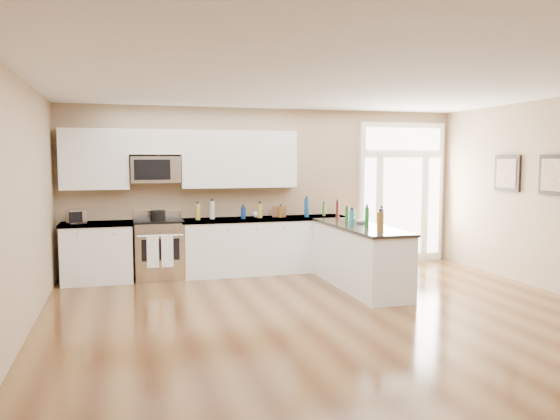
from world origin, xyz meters
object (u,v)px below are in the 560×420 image
Objects in this scene: peninsula_cabinet at (359,259)px; toaster_oven at (76,216)px; stockpot at (158,215)px; kitchen_range at (159,249)px.

toaster_oven is (-4.08, 1.42, 0.61)m from peninsula_cabinet.
stockpot reaches higher than peninsula_cabinet.
peninsula_cabinet is 9.05× the size of toaster_oven.
kitchen_range is 1.36m from toaster_oven.
peninsula_cabinet is 2.15× the size of kitchen_range.
toaster_oven reaches higher than peninsula_cabinet.
toaster_oven reaches higher than stockpot.
kitchen_range is at bearing 79.64° from stockpot.
kitchen_range is (-2.85, 1.45, 0.04)m from peninsula_cabinet.
peninsula_cabinet is at bearing -26.97° from kitchen_range.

